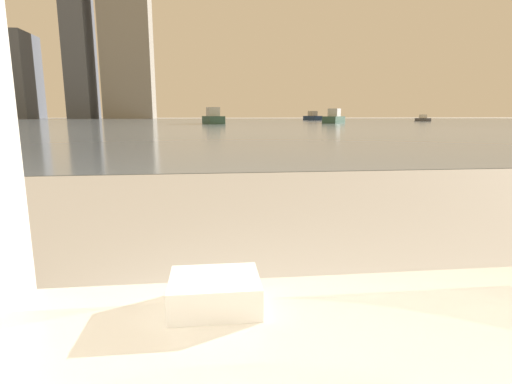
% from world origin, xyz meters
% --- Properties ---
extents(towel_stack, '(0.23, 0.18, 0.08)m').
position_xyz_m(towel_stack, '(-0.12, 0.97, 0.57)').
color(towel_stack, white).
rests_on(towel_stack, bathtub).
extents(harbor_water, '(180.00, 110.00, 0.01)m').
position_xyz_m(harbor_water, '(0.00, 62.00, 0.01)').
color(harbor_water, slate).
rests_on(harbor_water, ground_plane).
extents(harbor_boat_1, '(2.77, 4.91, 1.75)m').
position_xyz_m(harbor_boat_1, '(19.76, 76.28, 0.62)').
color(harbor_boat_1, navy).
rests_on(harbor_boat_1, harbor_water).
extents(harbor_boat_2, '(2.60, 5.18, 1.86)m').
position_xyz_m(harbor_boat_2, '(0.38, 46.48, 0.66)').
color(harbor_boat_2, '#335647').
rests_on(harbor_boat_2, harbor_water).
extents(harbor_boat_4, '(3.92, 4.85, 1.77)m').
position_xyz_m(harbor_boat_4, '(15.21, 48.42, 0.63)').
color(harbor_boat_4, '#335647').
rests_on(harbor_boat_4, harbor_water).
extents(harbor_boat_5, '(1.34, 2.97, 1.08)m').
position_xyz_m(harbor_boat_5, '(34.26, 61.88, 0.39)').
color(harbor_boat_5, '#4C4C51').
rests_on(harbor_boat_5, harbor_water).
extents(skyline_tower_0, '(12.64, 13.53, 22.34)m').
position_xyz_m(skyline_tower_0, '(-53.19, 118.00, 11.17)').
color(skyline_tower_0, '#4C515B').
rests_on(skyline_tower_0, ground_plane).
extents(skyline_tower_1, '(6.07, 11.26, 42.78)m').
position_xyz_m(skyline_tower_1, '(-34.43, 118.00, 21.39)').
color(skyline_tower_1, '#4C515B').
rests_on(skyline_tower_1, ground_plane).
extents(skyline_tower_2, '(13.13, 8.91, 57.53)m').
position_xyz_m(skyline_tower_2, '(-21.89, 118.00, 28.76)').
color(skyline_tower_2, gray).
rests_on(skyline_tower_2, ground_plane).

